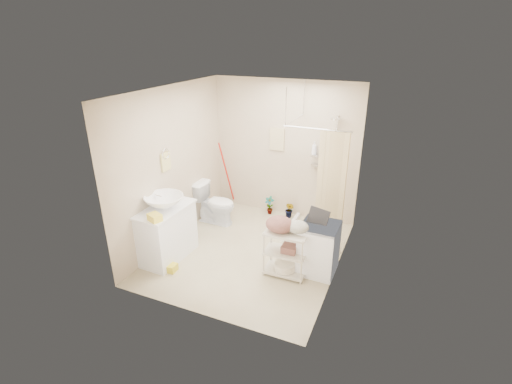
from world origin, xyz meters
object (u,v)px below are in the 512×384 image
vanity (167,233)px  washing_machine (319,248)px  laundry_rack (286,249)px  toilet (215,203)px

vanity → washing_machine: bearing=16.1°
vanity → laundry_rack: (1.88, 0.30, -0.01)m
toilet → vanity: bearing=176.0°
washing_machine → laundry_rack: laundry_rack is taller
toilet → laundry_rack: laundry_rack is taller
vanity → laundry_rack: 1.90m
toilet → laundry_rack: size_ratio=0.92×
vanity → laundry_rack: size_ratio=1.16×
washing_machine → laundry_rack: size_ratio=0.92×
vanity → washing_machine: 2.37m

